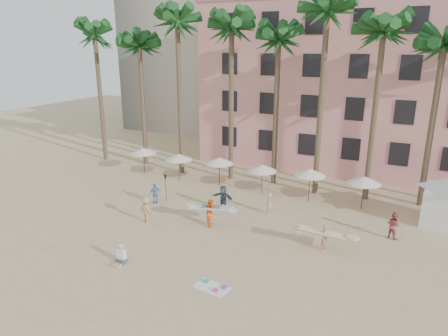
% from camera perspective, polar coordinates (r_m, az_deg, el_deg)
% --- Properties ---
extents(ground, '(120.00, 120.00, 0.00)m').
position_cam_1_polar(ground, '(23.07, -3.42, -14.05)').
color(ground, '#D1B789').
rests_on(ground, ground).
extents(pink_hotel, '(35.00, 14.00, 16.00)m').
position_cam_1_polar(pink_hotel, '(43.44, 22.32, 10.73)').
color(pink_hotel, pink).
rests_on(pink_hotel, ground).
extents(palm_row, '(44.40, 5.40, 16.30)m').
position_cam_1_polar(palm_row, '(33.47, 10.17, 18.69)').
color(palm_row, brown).
rests_on(palm_row, ground).
extents(umbrella_row, '(22.50, 2.70, 2.73)m').
position_cam_1_polar(umbrella_row, '(33.68, 2.31, 0.59)').
color(umbrella_row, '#332B23').
rests_on(umbrella_row, ground).
extents(beach_towel, '(1.93, 1.25, 0.14)m').
position_cam_1_polar(beach_towel, '(21.44, -1.61, -16.60)').
color(beach_towel, white).
rests_on(beach_towel, ground).
extents(carrier_yellow, '(3.28, 1.07, 1.58)m').
position_cam_1_polar(carrier_yellow, '(25.16, 14.24, -9.39)').
color(carrier_yellow, tan).
rests_on(carrier_yellow, ground).
extents(carrier_white, '(3.02, 1.17, 1.90)m').
position_cam_1_polar(carrier_white, '(27.51, -1.85, -6.26)').
color(carrier_white, orange).
rests_on(carrier_white, ground).
extents(beachgoers, '(18.18, 5.93, 1.88)m').
position_cam_1_polar(beachgoers, '(28.78, 0.29, -5.38)').
color(beachgoers, '#AD4A48').
rests_on(beachgoers, ground).
extents(paddle, '(0.18, 0.04, 2.23)m').
position_cam_1_polar(paddle, '(31.90, -8.34, -2.29)').
color(paddle, black).
rests_on(paddle, ground).
extents(seated_man, '(0.49, 0.86, 1.12)m').
position_cam_1_polar(seated_man, '(23.99, -14.54, -12.24)').
color(seated_man, '#3F3F4C').
rests_on(seated_man, ground).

